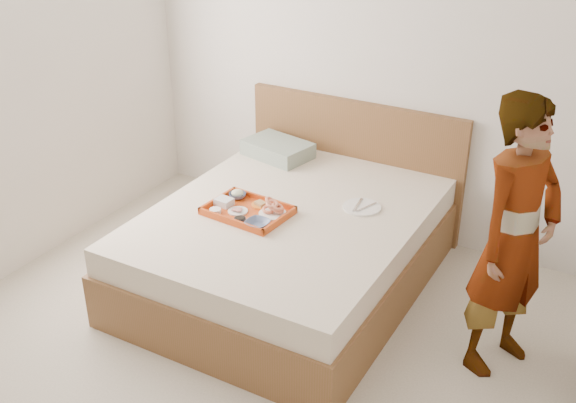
% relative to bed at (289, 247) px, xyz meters
% --- Properties ---
extents(ground, '(3.50, 4.00, 0.01)m').
position_rel_bed_xyz_m(ground, '(0.08, -1.00, -0.27)').
color(ground, beige).
rests_on(ground, ground).
extents(wall_back, '(3.50, 0.01, 2.60)m').
position_rel_bed_xyz_m(wall_back, '(0.08, 1.00, 1.04)').
color(wall_back, silver).
rests_on(wall_back, ground).
extents(bed, '(1.65, 2.00, 0.53)m').
position_rel_bed_xyz_m(bed, '(0.00, 0.00, 0.00)').
color(bed, brown).
rests_on(bed, ground).
extents(headboard, '(1.65, 0.06, 0.95)m').
position_rel_bed_xyz_m(headboard, '(0.00, 0.97, 0.21)').
color(headboard, brown).
rests_on(headboard, ground).
extents(pillow, '(0.52, 0.41, 0.11)m').
position_rel_bed_xyz_m(pillow, '(-0.49, 0.70, 0.32)').
color(pillow, '#9AA596').
rests_on(pillow, bed).
extents(tray, '(0.52, 0.40, 0.05)m').
position_rel_bed_xyz_m(tray, '(-0.20, -0.16, 0.29)').
color(tray, '#C94A11').
rests_on(tray, bed).
extents(prawn_plate, '(0.18, 0.18, 0.01)m').
position_rel_bed_xyz_m(prawn_plate, '(-0.05, -0.12, 0.28)').
color(prawn_plate, white).
rests_on(prawn_plate, tray).
extents(navy_bowl_big, '(0.15, 0.15, 0.03)m').
position_rel_bed_xyz_m(navy_bowl_big, '(-0.05, -0.29, 0.30)').
color(navy_bowl_big, navy).
rests_on(navy_bowl_big, tray).
extents(sauce_dish, '(0.08, 0.08, 0.03)m').
position_rel_bed_xyz_m(sauce_dish, '(-0.17, -0.29, 0.29)').
color(sauce_dish, black).
rests_on(sauce_dish, tray).
extents(meat_plate, '(0.13, 0.13, 0.01)m').
position_rel_bed_xyz_m(meat_plate, '(-0.25, -0.19, 0.28)').
color(meat_plate, white).
rests_on(meat_plate, tray).
extents(bread_plate, '(0.13, 0.13, 0.01)m').
position_rel_bed_xyz_m(bread_plate, '(-0.17, -0.05, 0.28)').
color(bread_plate, orange).
rests_on(bread_plate, tray).
extents(salad_bowl, '(0.12, 0.12, 0.03)m').
position_rel_bed_xyz_m(salad_bowl, '(-0.36, -0.03, 0.30)').
color(salad_bowl, navy).
rests_on(salad_bowl, tray).
extents(plastic_tub, '(0.11, 0.09, 0.05)m').
position_rel_bed_xyz_m(plastic_tub, '(-0.38, -0.16, 0.30)').
color(plastic_tub, silver).
rests_on(plastic_tub, tray).
extents(cheese_round, '(0.08, 0.08, 0.03)m').
position_rel_bed_xyz_m(cheese_round, '(-0.37, -0.27, 0.29)').
color(cheese_round, white).
rests_on(cheese_round, tray).
extents(dinner_plate, '(0.28, 0.28, 0.01)m').
position_rel_bed_xyz_m(dinner_plate, '(0.38, 0.25, 0.27)').
color(dinner_plate, white).
rests_on(dinner_plate, bed).
extents(person, '(0.57, 0.66, 1.54)m').
position_rel_bed_xyz_m(person, '(1.37, -0.10, 0.50)').
color(person, silver).
rests_on(person, ground).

